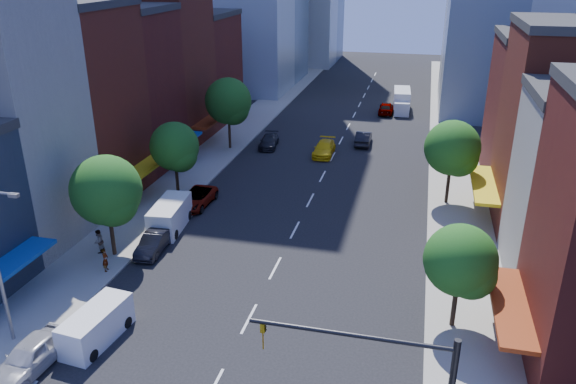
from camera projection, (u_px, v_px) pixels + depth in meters
name	position (u px, v px, depth m)	size (l,w,h in m)	color
sidewalk_left	(233.00, 137.00, 66.01)	(5.00, 120.00, 0.15)	gray
sidewalk_right	(453.00, 153.00, 60.59)	(5.00, 120.00, 0.15)	gray
bldg_left_2	(60.00, 106.00, 47.30)	(12.00, 9.00, 16.00)	maroon
bldg_left_3	(112.00, 91.00, 55.13)	(12.00, 8.00, 15.00)	#571815
bldg_left_4	(151.00, 66.00, 62.38)	(12.00, 9.00, 17.00)	maroon
bldg_left_5	(186.00, 69.00, 71.67)	(12.00, 10.00, 13.00)	#571815
bldg_right_3	(560.00, 114.00, 50.90)	(12.00, 10.00, 13.00)	#571815
tree_left_near	(108.00, 193.00, 37.82)	(4.80, 4.80, 7.30)	black
tree_left_mid	(176.00, 149.00, 47.82)	(4.20, 4.20, 6.65)	black
tree_left_far	(229.00, 103.00, 60.13)	(5.00, 5.00, 7.75)	black
tree_right_near	(463.00, 264.00, 30.40)	(4.00, 4.00, 6.20)	black
tree_right_far	(454.00, 150.00, 46.30)	(4.60, 4.60, 7.20)	black
parked_car_front	(30.00, 356.00, 28.47)	(1.94, 4.81, 1.64)	#A4A4A9
parked_car_second	(154.00, 243.00, 40.10)	(1.48, 4.24, 1.40)	black
parked_car_third	(196.00, 198.00, 47.63)	(2.31, 5.00, 1.39)	#999999
parked_car_rear	(269.00, 141.00, 62.61)	(1.84, 4.52, 1.31)	black
cargo_van_near	(95.00, 327.00, 30.51)	(2.27, 4.68, 1.92)	silver
cargo_van_far	(169.00, 216.00, 43.35)	(2.55, 5.27, 2.17)	white
taxi	(324.00, 149.00, 60.02)	(2.03, 4.98, 1.45)	yellow
traffic_car_oncoming	(363.00, 138.00, 63.45)	(1.61, 4.62, 1.52)	black
traffic_car_far	(386.00, 108.00, 76.09)	(1.91, 4.75, 1.62)	#999999
box_truck	(402.00, 101.00, 77.30)	(2.58, 7.28, 2.88)	silver
pedestrian_near	(105.00, 260.00, 37.31)	(0.59, 0.39, 1.62)	#999999
pedestrian_far	(99.00, 241.00, 39.62)	(0.84, 0.66, 1.74)	#999999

